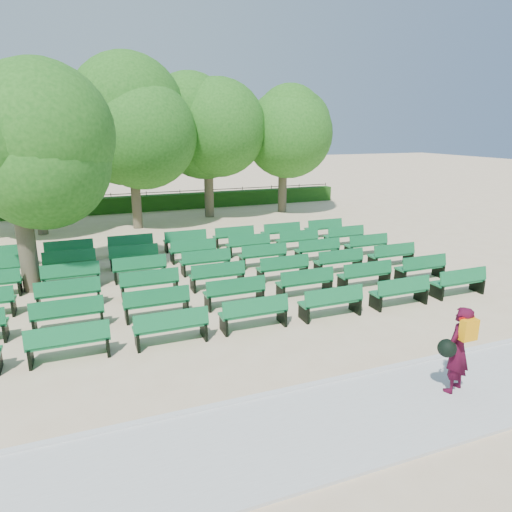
{
  "coord_description": "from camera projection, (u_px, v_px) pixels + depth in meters",
  "views": [
    {
      "loc": [
        -2.63,
        -12.91,
        4.71
      ],
      "look_at": [
        1.98,
        -1.0,
        1.1
      ],
      "focal_mm": 32.0,
      "sensor_mm": 36.0,
      "label": 1
    }
  ],
  "objects": [
    {
      "name": "curb",
      "position": [
        259.0,
        397.0,
        8.16
      ],
      "size": [
        30.0,
        0.12,
        0.1
      ],
      "primitive_type": "cube",
      "color": "silver",
      "rests_on": "ground"
    },
    {
      "name": "paving",
      "position": [
        286.0,
        438.0,
        7.13
      ],
      "size": [
        30.0,
        2.2,
        0.06
      ],
      "primitive_type": "cube",
      "color": "silver",
      "rests_on": "ground"
    },
    {
      "name": "tree_among",
      "position": [
        14.0,
        155.0,
        12.61
      ],
      "size": [
        3.99,
        3.99,
        5.8
      ],
      "color": "brown",
      "rests_on": "ground"
    },
    {
      "name": "tree_line",
      "position": [
        140.0,
        225.0,
        22.76
      ],
      "size": [
        21.8,
        6.8,
        7.04
      ],
      "primitive_type": null,
      "color": "#2A6D1D",
      "rests_on": "ground"
    },
    {
      "name": "fence",
      "position": [
        130.0,
        211.0,
        26.71
      ],
      "size": [
        26.0,
        0.1,
        1.02
      ],
      "primitive_type": null,
      "color": "black",
      "rests_on": "ground"
    },
    {
      "name": "ground",
      "position": [
        183.0,
        289.0,
        13.78
      ],
      "size": [
        120.0,
        120.0,
        0.0
      ],
      "primitive_type": "plane",
      "color": "beige"
    },
    {
      "name": "person",
      "position": [
        457.0,
        349.0,
        8.13
      ],
      "size": [
        0.82,
        0.58,
        1.63
      ],
      "rotation": [
        0.0,
        0.0,
        3.52
      ],
      "color": "#3F091E",
      "rests_on": "ground"
    },
    {
      "name": "hedge",
      "position": [
        130.0,
        204.0,
        26.23
      ],
      "size": [
        26.0,
        0.7,
        0.9
      ],
      "primitive_type": "cube",
      "color": "#1E5014",
      "rests_on": "ground"
    },
    {
      "name": "bench_array",
      "position": [
        211.0,
        277.0,
        14.58
      ],
      "size": [
        1.69,
        0.65,
        1.04
      ],
      "rotation": [
        0.0,
        0.0,
        -0.08
      ],
      "color": "#137039",
      "rests_on": "ground"
    }
  ]
}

